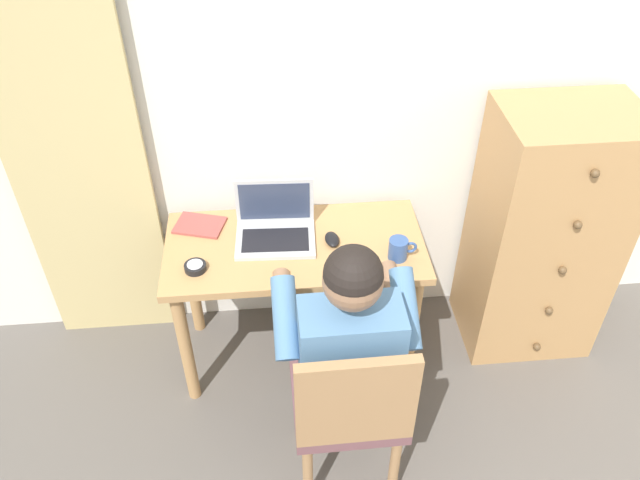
{
  "coord_description": "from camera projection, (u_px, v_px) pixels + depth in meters",
  "views": [
    {
      "loc": [
        -0.32,
        -0.22,
        2.49
      ],
      "look_at": [
        -0.13,
        1.76,
        0.81
      ],
      "focal_mm": 35.78,
      "sensor_mm": 36.0,
      "label": 1
    }
  ],
  "objects": [
    {
      "name": "curtain_panel",
      "position": [
        69.0,
        138.0,
        2.62
      ],
      "size": [
        0.59,
        0.03,
        2.25
      ],
      "primitive_type": "cube",
      "color": "#CCB77A",
      "rests_on": "ground_plane"
    },
    {
      "name": "dresser",
      "position": [
        543.0,
        235.0,
        2.92
      ],
      "size": [
        0.6,
        0.48,
        1.25
      ],
      "color": "tan",
      "rests_on": "ground_plane"
    },
    {
      "name": "laptop",
      "position": [
        275.0,
        226.0,
        2.75
      ],
      "size": [
        0.35,
        0.27,
        0.24
      ],
      "color": "#B7BABF",
      "rests_on": "desk"
    },
    {
      "name": "coffee_mug",
      "position": [
        399.0,
        249.0,
        2.64
      ],
      "size": [
        0.12,
        0.08,
        0.09
      ],
      "color": "#33518C",
      "rests_on": "desk"
    },
    {
      "name": "chair",
      "position": [
        350.0,
        407.0,
        2.36
      ],
      "size": [
        0.42,
        0.4,
        0.89
      ],
      "color": "brown",
      "rests_on": "ground_plane"
    },
    {
      "name": "desk_clock",
      "position": [
        195.0,
        267.0,
        2.61
      ],
      "size": [
        0.09,
        0.09,
        0.03
      ],
      "color": "black",
      "rests_on": "desk"
    },
    {
      "name": "wall_back",
      "position": [
        342.0,
        90.0,
        2.67
      ],
      "size": [
        4.8,
        0.05,
        2.5
      ],
      "primitive_type": "cube",
      "color": "silver",
      "rests_on": "ground_plane"
    },
    {
      "name": "notebook_pad",
      "position": [
        200.0,
        225.0,
        2.83
      ],
      "size": [
        0.24,
        0.2,
        0.01
      ],
      "primitive_type": "cube",
      "rotation": [
        0.0,
        0.0,
        -0.29
      ],
      "color": "#994742",
      "rests_on": "desk"
    },
    {
      "name": "desk",
      "position": [
        295.0,
        265.0,
        2.82
      ],
      "size": [
        1.12,
        0.54,
        0.71
      ],
      "color": "tan",
      "rests_on": "ground_plane"
    },
    {
      "name": "person_seated",
      "position": [
        345.0,
        337.0,
        2.38
      ],
      "size": [
        0.53,
        0.59,
        1.2
      ],
      "color": "#4C4C4C",
      "rests_on": "ground_plane"
    },
    {
      "name": "computer_mouse",
      "position": [
        332.0,
        239.0,
        2.74
      ],
      "size": [
        0.07,
        0.11,
        0.03
      ],
      "primitive_type": "ellipsoid",
      "rotation": [
        0.0,
        0.0,
        0.09
      ],
      "color": "black",
      "rests_on": "desk"
    }
  ]
}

